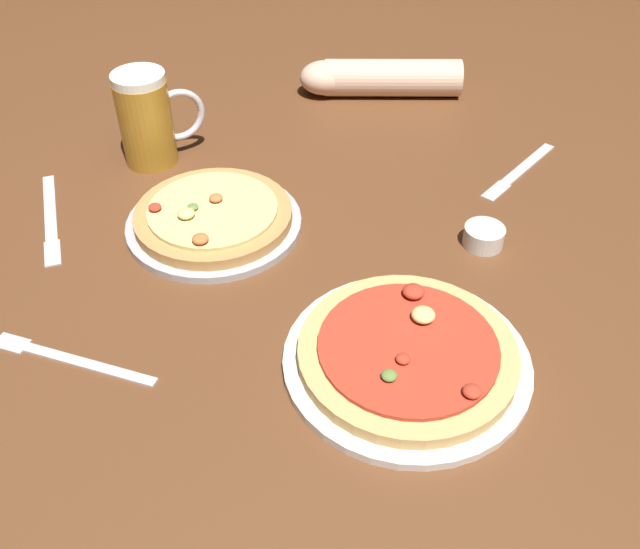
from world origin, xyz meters
name	(u,v)px	position (x,y,z in m)	size (l,w,h in m)	color
ground_plane	(320,293)	(0.00, 0.00, -0.01)	(2.40, 2.40, 0.03)	brown
pizza_plate_near	(407,355)	(0.10, -0.15, 0.02)	(0.31, 0.31, 0.05)	silver
pizza_plate_far	(213,218)	(-0.16, 0.14, 0.02)	(0.27, 0.27, 0.05)	#B2B2B7
beer_mug_dark	(148,119)	(-0.27, 0.34, 0.08)	(0.14, 0.09, 0.16)	#B27A23
ramekin_butter	(484,236)	(0.25, 0.08, 0.02)	(0.06, 0.06, 0.03)	silver
fork_left	(69,358)	(-0.32, -0.12, 0.00)	(0.22, 0.10, 0.01)	silver
knife_right	(519,170)	(0.36, 0.27, 0.00)	(0.17, 0.17, 0.01)	silver
knife_spare	(50,218)	(-0.42, 0.17, 0.00)	(0.08, 0.24, 0.01)	silver
diner_arm	(374,78)	(0.14, 0.57, 0.04)	(0.32, 0.09, 0.07)	beige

